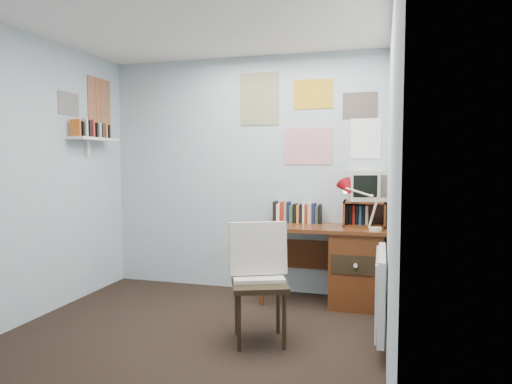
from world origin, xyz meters
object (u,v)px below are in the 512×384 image
at_px(desk_chair, 260,285).
at_px(tv_riser, 365,213).
at_px(desk, 351,263).
at_px(desk_lamp, 376,208).
at_px(wall_shelf, 94,139).
at_px(crt_tv, 366,184).
at_px(radiator, 381,291).

height_order(desk_chair, tv_riser, tv_riser).
relative_size(desk, desk_lamp, 2.86).
xyz_separation_m(desk_chair, wall_shelf, (-1.96, 0.73, 1.17)).
bearing_deg(desk_lamp, crt_tv, 94.89).
bearing_deg(wall_shelf, desk_lamp, 4.23).
xyz_separation_m(tv_riser, radiator, (0.17, -1.04, -0.47)).
bearing_deg(radiator, desk_lamp, 94.70).
height_order(crt_tv, radiator, crt_tv).
relative_size(tv_riser, crt_tv, 1.17).
relative_size(crt_tv, wall_shelf, 0.55).
height_order(desk_lamp, crt_tv, crt_tv).
relative_size(desk_chair, desk_lamp, 2.13).
bearing_deg(radiator, desk_chair, -168.45).
height_order(desk_lamp, tv_riser, desk_lamp).
relative_size(desk_lamp, tv_riser, 1.05).
xyz_separation_m(desk_chair, desk_lamp, (0.84, 0.94, 0.52)).
relative_size(desk_chair, wall_shelf, 1.44).
xyz_separation_m(desk_chair, radiator, (0.90, 0.18, -0.03)).
bearing_deg(crt_tv, wall_shelf, 176.97).
height_order(desk_lamp, wall_shelf, wall_shelf).
bearing_deg(desk, crt_tv, 45.76).
distance_m(desk, radiator, 0.97).
height_order(desk, desk_chair, desk_chair).
distance_m(desk_chair, desk_lamp, 1.37).
relative_size(desk, desk_chair, 1.35).
distance_m(desk, desk_lamp, 0.63).
bearing_deg(tv_riser, wall_shelf, -169.68).
distance_m(tv_riser, crt_tv, 0.29).
bearing_deg(desk, desk_chair, -118.94).
bearing_deg(tv_riser, desk, -137.04).
bearing_deg(crt_tv, radiator, -95.06).
height_order(crt_tv, wall_shelf, wall_shelf).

